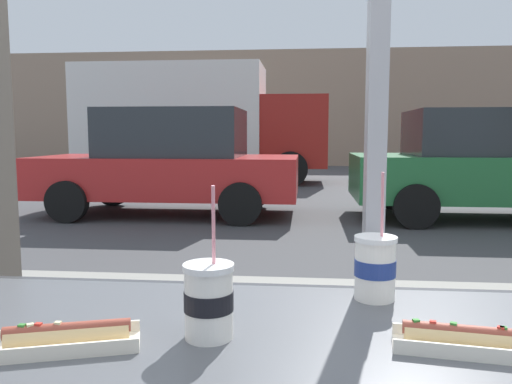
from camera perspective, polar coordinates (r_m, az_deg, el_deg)
ground_plane at (r=9.40m, az=6.62°, el=-1.73°), size 60.00×60.00×0.00m
sidewalk_strip at (r=3.18m, az=8.80°, el=-17.42°), size 16.00×2.80×0.11m
building_facade_far at (r=22.39m, az=6.09°, el=9.25°), size 28.00×1.20×4.86m
soda_cup_left at (r=1.03m, az=-5.30°, el=-11.90°), size 0.10×0.10×0.31m
soda_cup_right at (r=1.29m, az=13.17°, el=-8.14°), size 0.10×0.10×0.31m
hotdog_tray_near at (r=1.06m, az=22.83°, el=-15.01°), size 0.29×0.13×0.05m
hotdog_tray_far at (r=1.06m, az=-20.25°, el=-14.97°), size 0.28×0.17×0.05m
parked_car_red at (r=8.57m, az=-9.55°, el=3.32°), size 4.27×2.06×1.74m
parked_car_green at (r=8.75m, az=24.36°, el=2.82°), size 4.17×2.08×1.71m
box_truck at (r=14.44m, az=-6.73°, el=7.97°), size 6.83×2.44×3.22m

